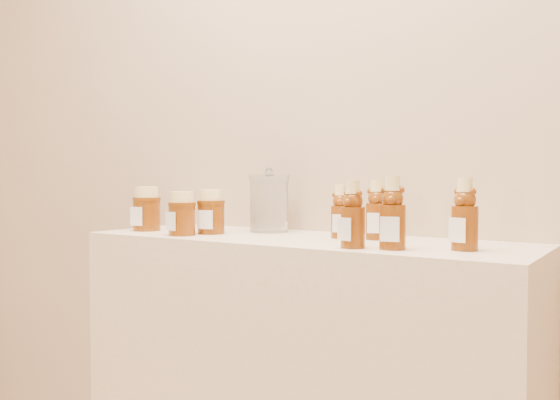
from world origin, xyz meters
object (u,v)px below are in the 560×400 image
Objects in this scene: bear_bottle_front_left at (353,210)px; glass_canister at (269,201)px; honey_jar_left at (147,209)px; bear_bottle_back_left at (341,208)px.

glass_canister is at bearing 164.43° from bear_bottle_front_left.
bear_bottle_front_left is 0.94× the size of glass_canister.
honey_jar_left is (-0.72, 0.06, -0.02)m from bear_bottle_front_left.
bear_bottle_front_left is (0.13, -0.18, 0.01)m from bear_bottle_back_left.
bear_bottle_front_left is at bearing -30.90° from glass_canister.
bear_bottle_back_left is 0.87× the size of glass_canister.
glass_canister reaches higher than bear_bottle_back_left.
bear_bottle_front_left is 1.30× the size of honey_jar_left.
honey_jar_left is 0.73× the size of glass_canister.
bear_bottle_back_left is 0.22m from bear_bottle_front_left.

